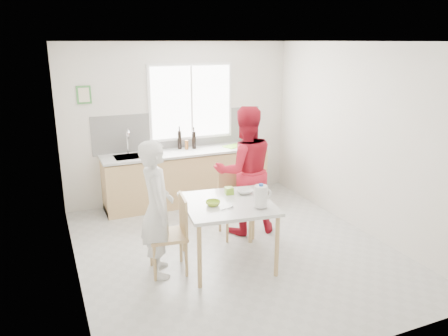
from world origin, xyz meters
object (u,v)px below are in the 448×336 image
object	(u,v)px
dining_table	(228,209)
chair_far	(235,199)
bowl_green	(213,203)
bowl_white	(245,191)
person_red	(245,171)
person_white	(157,209)
wine_bottle_a	(180,140)
milk_jug	(261,196)
wine_bottle_b	(194,140)
chair_left	(173,231)

from	to	relation	value
dining_table	chair_far	world-z (taller)	chair_far
bowl_green	bowl_white	bearing A→B (deg)	23.72
chair_far	person_red	xyz separation A→B (m)	(0.16, 0.03, 0.39)
person_white	wine_bottle_a	world-z (taller)	person_white
milk_jug	wine_bottle_a	size ratio (longest dim) A/B	0.87
person_red	milk_jug	size ratio (longest dim) A/B	6.66
wine_bottle_a	wine_bottle_b	bearing A→B (deg)	-15.80
chair_left	chair_far	size ratio (longest dim) A/B	0.98
wine_bottle_a	person_red	bearing A→B (deg)	-74.42
chair_far	person_red	size ratio (longest dim) A/B	0.52
chair_left	wine_bottle_a	distance (m)	2.55
chair_left	wine_bottle_b	size ratio (longest dim) A/B	3.15
wine_bottle_a	milk_jug	bearing A→B (deg)	-87.40
dining_table	milk_jug	distance (m)	0.49
chair_far	bowl_white	size ratio (longest dim) A/B	4.41
bowl_white	chair_far	bearing A→B (deg)	77.77
person_white	wine_bottle_b	world-z (taller)	person_white
bowl_green	milk_jug	distance (m)	0.59
person_white	chair_far	bearing A→B (deg)	-55.77
wine_bottle_b	dining_table	bearing A→B (deg)	-99.58
person_white	wine_bottle_b	distance (m)	2.59
dining_table	person_white	bearing A→B (deg)	172.76
chair_left	dining_table	bearing A→B (deg)	90.00
bowl_green	wine_bottle_a	size ratio (longest dim) A/B	0.55
dining_table	chair_left	bearing A→B (deg)	172.76
bowl_green	wine_bottle_a	world-z (taller)	wine_bottle_a
chair_far	bowl_white	world-z (taller)	chair_far
dining_table	bowl_white	size ratio (longest dim) A/B	5.41
chair_left	bowl_white	bearing A→B (deg)	104.33
chair_left	bowl_green	distance (m)	0.58
person_white	milk_jug	size ratio (longest dim) A/B	5.93
dining_table	person_white	world-z (taller)	person_white
bowl_green	bowl_white	xyz separation A→B (m)	(0.53, 0.23, -0.00)
dining_table	person_red	size ratio (longest dim) A/B	0.64
chair_left	person_white	bearing A→B (deg)	-90.00
person_white	wine_bottle_a	xyz separation A→B (m)	(1.01, 2.32, 0.26)
dining_table	chair_left	world-z (taller)	chair_left
chair_far	person_white	xyz separation A→B (m)	(-1.30, -0.66, 0.29)
person_white	milk_jug	distance (m)	1.23
dining_table	chair_far	distance (m)	0.92
bowl_green	wine_bottle_a	xyz separation A→B (m)	(0.37, 2.45, 0.24)
dining_table	wine_bottle_a	size ratio (longest dim) A/B	3.70
dining_table	chair_left	distance (m)	0.71
chair_far	wine_bottle_a	distance (m)	1.76
person_white	person_red	world-z (taller)	person_red
chair_left	wine_bottle_b	world-z (taller)	wine_bottle_b
chair_far	bowl_green	distance (m)	1.08
wine_bottle_a	dining_table	bearing A→B (deg)	-93.82
milk_jug	wine_bottle_a	xyz separation A→B (m)	(-0.12, 2.74, 0.11)
chair_left	milk_jug	bearing A→B (deg)	74.43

